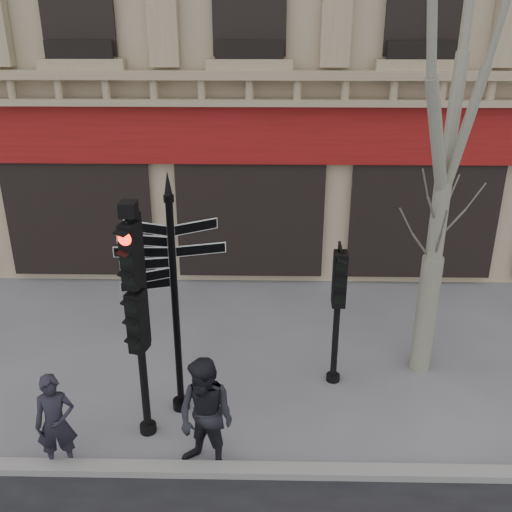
{
  "coord_description": "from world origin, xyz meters",
  "views": [
    {
      "loc": [
        0.39,
        -7.62,
        5.98
      ],
      "look_at": [
        0.22,
        0.6,
        2.51
      ],
      "focal_mm": 40.0,
      "sensor_mm": 36.0,
      "label": 1
    }
  ],
  "objects_px": {
    "plane_tree": "(466,14)",
    "traffic_signal_main": "(136,296)",
    "pedestrian_a": "(56,423)",
    "fingerpost": "(172,258)",
    "traffic_signal_secondary": "(338,293)",
    "pedestrian_b": "(206,417)"
  },
  "relations": [
    {
      "from": "fingerpost",
      "to": "pedestrian_a",
      "type": "relative_size",
      "value": 2.64
    },
    {
      "from": "plane_tree",
      "to": "pedestrian_a",
      "type": "xyz_separation_m",
      "value": [
        -5.74,
        -2.6,
        -5.25
      ]
    },
    {
      "from": "traffic_signal_secondary",
      "to": "pedestrian_b",
      "type": "xyz_separation_m",
      "value": [
        -2.01,
        -2.18,
        -0.84
      ]
    },
    {
      "from": "fingerpost",
      "to": "pedestrian_a",
      "type": "height_order",
      "value": "fingerpost"
    },
    {
      "from": "plane_tree",
      "to": "fingerpost",
      "type": "bearing_deg",
      "value": -163.58
    },
    {
      "from": "fingerpost",
      "to": "traffic_signal_secondary",
      "type": "height_order",
      "value": "fingerpost"
    },
    {
      "from": "pedestrian_b",
      "to": "fingerpost",
      "type": "bearing_deg",
      "value": 142.32
    },
    {
      "from": "traffic_signal_secondary",
      "to": "pedestrian_b",
      "type": "bearing_deg",
      "value": -131.27
    },
    {
      "from": "fingerpost",
      "to": "plane_tree",
      "type": "bearing_deg",
      "value": 10.7
    },
    {
      "from": "plane_tree",
      "to": "pedestrian_a",
      "type": "height_order",
      "value": "plane_tree"
    },
    {
      "from": "traffic_signal_secondary",
      "to": "pedestrian_a",
      "type": "xyz_separation_m",
      "value": [
        -4.11,
        -2.18,
        -0.97
      ]
    },
    {
      "from": "traffic_signal_main",
      "to": "plane_tree",
      "type": "distance_m",
      "value": 6.18
    },
    {
      "from": "plane_tree",
      "to": "pedestrian_a",
      "type": "bearing_deg",
      "value": -155.65
    },
    {
      "from": "plane_tree",
      "to": "pedestrian_b",
      "type": "relative_size",
      "value": 4.79
    },
    {
      "from": "fingerpost",
      "to": "pedestrian_b",
      "type": "height_order",
      "value": "fingerpost"
    },
    {
      "from": "traffic_signal_main",
      "to": "traffic_signal_secondary",
      "type": "distance_m",
      "value": 3.39
    },
    {
      "from": "traffic_signal_secondary",
      "to": "pedestrian_a",
      "type": "relative_size",
      "value": 1.63
    },
    {
      "from": "plane_tree",
      "to": "traffic_signal_main",
      "type": "bearing_deg",
      "value": -158.48
    },
    {
      "from": "pedestrian_a",
      "to": "pedestrian_b",
      "type": "height_order",
      "value": "pedestrian_b"
    },
    {
      "from": "pedestrian_b",
      "to": "traffic_signal_main",
      "type": "bearing_deg",
      "value": 172.22
    },
    {
      "from": "traffic_signal_main",
      "to": "pedestrian_a",
      "type": "bearing_deg",
      "value": -131.25
    },
    {
      "from": "pedestrian_a",
      "to": "traffic_signal_secondary",
      "type": "bearing_deg",
      "value": 13.31
    }
  ]
}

